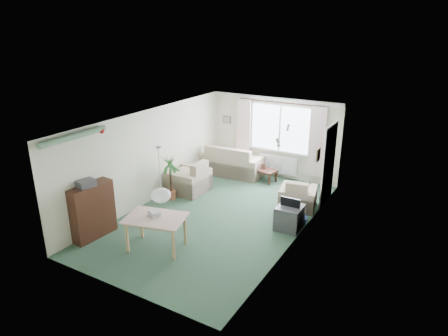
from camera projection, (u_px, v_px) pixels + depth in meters
The scene contains 25 objects.
ground at pixel (218, 216), 9.62m from camera, with size 6.50×6.50×0.00m, color #2D4B38.
window at pixel (280, 128), 11.64m from camera, with size 1.80×0.03×1.30m, color white.
curtain_rod at pixel (280, 103), 11.32m from camera, with size 2.60×0.03×0.03m, color black.
curtain_left at pixel (244, 132), 12.18m from camera, with size 0.45×0.08×2.00m, color beige.
curtain_right at pixel (317, 142), 11.10m from camera, with size 0.45×0.08×2.00m, color beige.
radiator at pixel (278, 164), 11.99m from camera, with size 1.20×0.10×0.55m, color white.
doorway at pixel (329, 165), 10.13m from camera, with size 0.03×0.95×2.00m, color black.
pendant_lamp at pixel (161, 195), 7.15m from camera, with size 0.36×0.36×0.36m, color white.
tinsel_garland at pixel (74, 136), 7.88m from camera, with size 1.60×1.60×0.12m, color #196626.
bauble_cluster_a at pixel (287, 125), 8.98m from camera, with size 0.20×0.20×0.20m, color silver.
bauble_cluster_b at pixel (279, 140), 7.87m from camera, with size 0.20×0.20×0.20m, color silver.
wall_picture_back at pixel (227, 120), 12.48m from camera, with size 0.28×0.03×0.22m, color brown.
wall_picture_right at pixel (318, 155), 9.14m from camera, with size 0.03×0.24×0.30m, color brown.
sofa at pixel (233, 159), 12.22m from camera, with size 1.84×0.98×0.92m, color beige.
armchair_corner at pixel (298, 193), 9.99m from camera, with size 0.87×0.82×0.78m, color beige.
armchair_left at pixel (188, 176), 10.94m from camera, with size 1.00×0.95×0.89m, color beige.
coffee_table at pixel (263, 175), 11.79m from camera, with size 0.79×0.44×0.36m, color black.
photo_frame at pixel (263, 166), 11.73m from camera, with size 0.12×0.02×0.16m, color brown.
bookshelf at pixel (92, 211), 8.54m from camera, with size 0.33×0.99×1.21m, color black.
hifi_box at pixel (86, 183), 8.23m from camera, with size 0.28×0.35×0.14m, color #413F45.
houseplant at pixel (171, 177), 10.39m from camera, with size 0.53×0.53×1.23m, color #216231.
dining_table at pixel (157, 233), 8.16m from camera, with size 1.10×0.73×0.69m, color tan.
gift_box at pixel (154, 213), 8.11m from camera, with size 0.25×0.18×0.12m, color silver.
tv_cube at pixel (289, 217), 8.98m from camera, with size 0.55×0.60×0.55m, color #333338.
pet_bed at pixel (293, 219), 9.38m from camera, with size 0.64×0.64×0.13m, color navy.
Camera 1 is at (4.47, -7.40, 4.38)m, focal length 32.00 mm.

